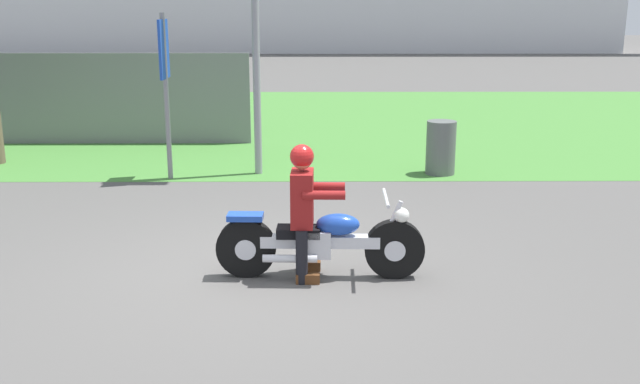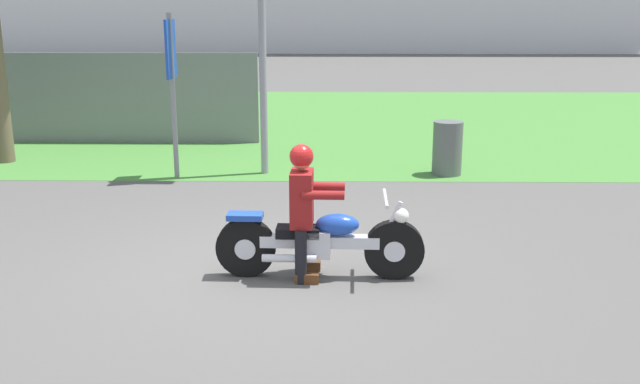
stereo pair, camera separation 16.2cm
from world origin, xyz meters
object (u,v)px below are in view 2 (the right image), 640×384
motorcycle_lead (320,242)px  rider_lead (304,201)px  trash_can (447,148)px  sign_banner (172,70)px

motorcycle_lead → rider_lead: bearing=179.1°
rider_lead → trash_can: (2.18, 4.61, -0.37)m
motorcycle_lead → rider_lead: size_ratio=1.54×
sign_banner → trash_can: bearing=3.8°
rider_lead → sign_banner: bearing=118.9°
motorcycle_lead → sign_banner: bearing=120.6°
motorcycle_lead → trash_can: (2.01, 4.62, 0.06)m
motorcycle_lead → sign_banner: 5.12m
motorcycle_lead → rider_lead: rider_lead is taller
rider_lead → sign_banner: sign_banner is taller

